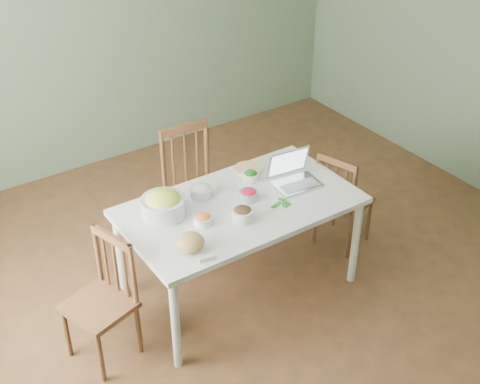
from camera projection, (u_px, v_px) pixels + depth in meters
floor at (266, 281)px, 5.04m from camera, size 5.00×5.00×0.00m
wall_back at (114, 28)px, 6.05m from camera, size 5.00×0.00×2.70m
dining_table at (240, 247)px, 4.77m from camera, size 1.68×0.95×0.79m
chair_far at (196, 191)px, 5.20m from camera, size 0.49×0.48×1.03m
chair_left at (98, 303)px, 4.17m from camera, size 0.49×0.50×0.92m
chair_right at (344, 198)px, 5.25m from camera, size 0.47×0.48×0.89m
bread_boule at (191, 242)px, 4.08m from camera, size 0.23×0.23×0.12m
butter_stick at (207, 258)px, 4.01m from camera, size 0.11×0.05×0.03m
bowl_squash at (163, 204)px, 4.39m from camera, size 0.41×0.41×0.18m
bowl_carrot at (203, 219)px, 4.33m from camera, size 0.17×0.17×0.07m
bowl_onion at (201, 191)px, 4.62m from camera, size 0.18×0.18×0.09m
bowl_mushroom at (243, 214)px, 4.36m from camera, size 0.20×0.20×0.10m
bowl_redpep at (249, 194)px, 4.58m from camera, size 0.15×0.15×0.08m
bowl_broccoli at (251, 175)px, 4.80m from camera, size 0.13×0.13×0.08m
flatbread at (249, 169)px, 4.94m from camera, size 0.24×0.24×0.02m
basil_bunch at (279, 203)px, 4.54m from camera, size 0.18×0.18×0.02m
laptop at (298, 172)px, 4.70m from camera, size 0.37×0.32×0.23m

